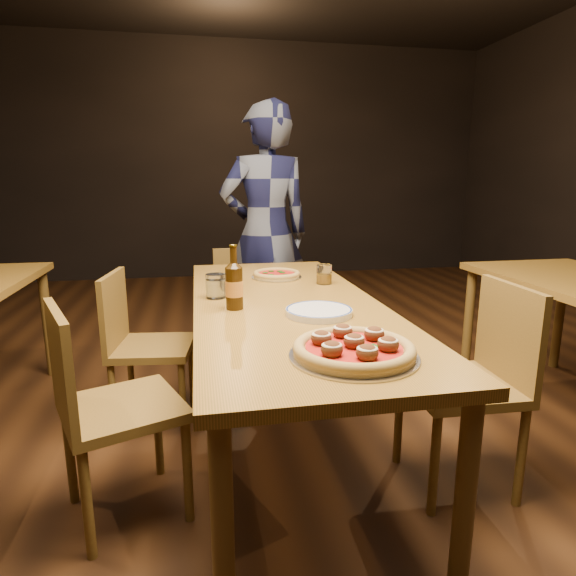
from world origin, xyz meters
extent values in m
plane|color=black|center=(0.00, 0.00, 0.00)|extent=(9.00, 9.00, 0.00)
plane|color=black|center=(0.00, 4.50, 1.50)|extent=(7.00, 0.00, 7.00)
cube|color=brown|center=(0.00, 0.00, 0.73)|extent=(0.80, 2.00, 0.04)
cylinder|color=brown|center=(-0.34, -0.94, 0.35)|extent=(0.06, 0.06, 0.71)
cylinder|color=brown|center=(-0.34, 0.94, 0.35)|extent=(0.06, 0.06, 0.71)
cylinder|color=brown|center=(0.34, -0.94, 0.35)|extent=(0.06, 0.06, 0.71)
cylinder|color=brown|center=(0.34, 0.94, 0.35)|extent=(0.06, 0.06, 0.71)
cylinder|color=brown|center=(-1.36, 1.24, 0.35)|extent=(0.06, 0.06, 0.71)
cylinder|color=brown|center=(1.36, 0.74, 0.35)|extent=(0.06, 0.06, 0.71)
cylinder|color=brown|center=(2.04, 0.74, 0.35)|extent=(0.06, 0.06, 0.71)
cylinder|color=#B7B7BF|center=(0.08, -0.71, 0.75)|extent=(0.39, 0.39, 0.01)
cylinder|color=tan|center=(0.08, -0.71, 0.77)|extent=(0.36, 0.36, 0.02)
torus|color=tan|center=(0.08, -0.71, 0.78)|extent=(0.37, 0.37, 0.04)
cylinder|color=maroon|center=(0.08, -0.71, 0.78)|extent=(0.29, 0.29, 0.00)
cylinder|color=#B7B7BF|center=(0.05, 0.52, 0.75)|extent=(0.27, 0.27, 0.01)
cylinder|color=tan|center=(0.05, 0.52, 0.76)|extent=(0.25, 0.25, 0.02)
torus|color=tan|center=(0.05, 0.52, 0.77)|extent=(0.26, 0.26, 0.03)
cylinder|color=maroon|center=(0.05, 0.52, 0.77)|extent=(0.19, 0.19, 0.00)
cylinder|color=white|center=(0.09, -0.25, 0.76)|extent=(0.26, 0.26, 0.03)
cylinder|color=black|center=(-0.23, -0.09, 0.84)|extent=(0.07, 0.07, 0.17)
cylinder|color=black|center=(-0.23, -0.09, 0.97)|extent=(0.03, 0.03, 0.09)
cylinder|color=orange|center=(-0.23, -0.09, 0.84)|extent=(0.07, 0.07, 0.06)
cylinder|color=white|center=(-0.30, 0.12, 0.80)|extent=(0.09, 0.09, 0.11)
cylinder|color=#9C6811|center=(0.26, 0.32, 0.80)|extent=(0.08, 0.08, 0.10)
imported|color=black|center=(0.11, 1.36, 0.90)|extent=(0.71, 0.52, 1.79)
camera|label=1|loc=(-0.37, -2.02, 1.27)|focal=30.00mm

